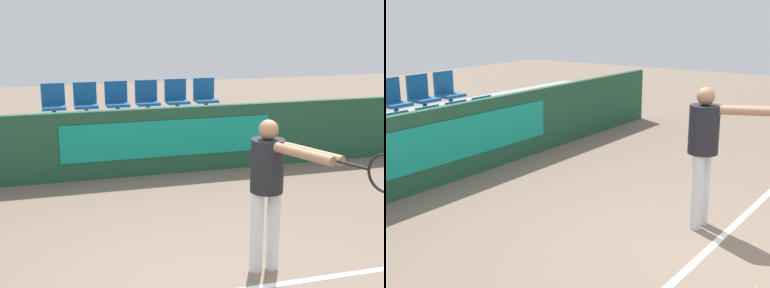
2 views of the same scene
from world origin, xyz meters
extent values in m
plane|color=#7A6656|center=(0.00, 0.00, 0.00)|extent=(30.00, 30.00, 0.00)
cube|color=white|center=(0.00, 0.21, 0.00)|extent=(4.92, 0.08, 0.01)
cube|color=#1E4C33|center=(0.00, 4.03, 0.53)|extent=(10.90, 0.12, 1.07)
cube|color=#0F937A|center=(0.31, 3.96, 0.59)|extent=(3.37, 0.02, 0.59)
cube|color=#9E9E99|center=(0.00, 4.56, 0.18)|extent=(10.50, 0.91, 0.35)
cylinder|color=#333333|center=(-0.28, 4.61, 0.43)|extent=(0.07, 0.07, 0.15)
cube|color=#195693|center=(-0.28, 4.61, 0.53)|extent=(0.41, 0.36, 0.05)
cube|color=#195693|center=(-0.28, 4.77, 0.75)|extent=(0.41, 0.04, 0.39)
cylinder|color=#333333|center=(0.28, 4.61, 0.43)|extent=(0.07, 0.07, 0.15)
cube|color=#195693|center=(0.28, 4.61, 0.53)|extent=(0.41, 0.36, 0.05)
cube|color=#195693|center=(0.28, 4.77, 0.75)|extent=(0.41, 0.04, 0.39)
cylinder|color=#333333|center=(0.84, 4.61, 0.43)|extent=(0.07, 0.07, 0.15)
cube|color=#195693|center=(0.84, 4.61, 0.53)|extent=(0.41, 0.36, 0.05)
cube|color=#195693|center=(0.84, 4.77, 0.75)|extent=(0.41, 0.04, 0.39)
cylinder|color=#333333|center=(1.40, 4.61, 0.43)|extent=(0.07, 0.07, 0.15)
cube|color=#195693|center=(1.40, 4.61, 0.53)|extent=(0.41, 0.36, 0.05)
cube|color=#195693|center=(1.40, 4.77, 0.75)|extent=(0.41, 0.04, 0.39)
cylinder|color=#333333|center=(0.28, 5.52, 0.79)|extent=(0.07, 0.07, 0.15)
cube|color=#195693|center=(0.28, 5.52, 0.89)|extent=(0.41, 0.36, 0.05)
cube|color=#195693|center=(0.28, 5.68, 1.11)|extent=(0.41, 0.04, 0.39)
cylinder|color=#333333|center=(0.84, 5.52, 0.79)|extent=(0.07, 0.07, 0.15)
cube|color=#195693|center=(0.84, 5.52, 0.89)|extent=(0.41, 0.36, 0.05)
cube|color=#195693|center=(0.84, 5.68, 1.11)|extent=(0.41, 0.04, 0.39)
cylinder|color=#333333|center=(1.40, 5.52, 0.79)|extent=(0.07, 0.07, 0.15)
cube|color=#195693|center=(1.40, 5.52, 0.89)|extent=(0.41, 0.36, 0.05)
cube|color=#195693|center=(1.40, 5.68, 1.11)|extent=(0.41, 0.04, 0.39)
cylinder|color=silver|center=(0.39, 0.54, 0.42)|extent=(0.13, 0.13, 0.84)
cylinder|color=silver|center=(0.57, 0.54, 0.42)|extent=(0.13, 0.13, 0.84)
cylinder|color=black|center=(0.48, 0.54, 1.10)|extent=(0.32, 0.32, 0.52)
sphere|color=#9E7051|center=(0.48, 0.54, 1.46)|extent=(0.19, 0.19, 0.19)
cylinder|color=#9E7051|center=(0.63, 0.10, 1.32)|extent=(0.34, 0.62, 0.09)
cylinder|color=#9E7051|center=(0.72, 0.10, 1.32)|extent=(0.34, 0.62, 0.09)
camera|label=1|loc=(-1.55, -4.03, 2.56)|focal=50.00mm
camera|label=2|loc=(-4.81, -1.56, 2.34)|focal=50.00mm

